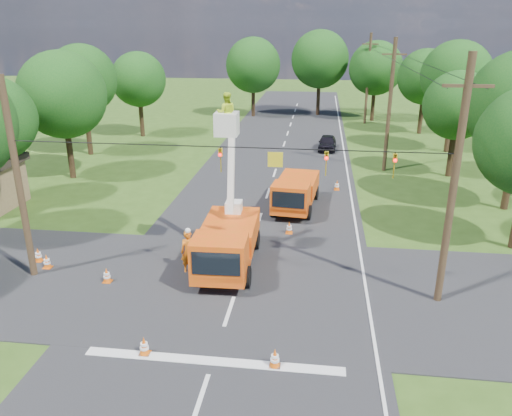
# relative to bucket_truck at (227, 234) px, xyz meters

# --- Properties ---
(ground) EXTENTS (140.00, 140.00, 0.00)m
(ground) POSITION_rel_bucket_truck_xyz_m (0.77, 16.05, -1.71)
(ground) COLOR #2F4C16
(ground) RESTS_ON ground
(road_main) EXTENTS (12.00, 100.00, 0.06)m
(road_main) POSITION_rel_bucket_truck_xyz_m (0.77, 16.05, -1.71)
(road_main) COLOR black
(road_main) RESTS_ON ground
(road_cross) EXTENTS (56.00, 10.00, 0.07)m
(road_cross) POSITION_rel_bucket_truck_xyz_m (0.77, -1.95, -1.71)
(road_cross) COLOR black
(road_cross) RESTS_ON ground
(stop_bar) EXTENTS (9.00, 0.45, 0.02)m
(stop_bar) POSITION_rel_bucket_truck_xyz_m (0.77, -7.15, -1.71)
(stop_bar) COLOR silver
(stop_bar) RESTS_ON ground
(edge_line) EXTENTS (0.12, 90.00, 0.02)m
(edge_line) POSITION_rel_bucket_truck_xyz_m (6.37, 16.05, -1.71)
(edge_line) COLOR silver
(edge_line) RESTS_ON ground
(bucket_truck) EXTENTS (2.70, 6.47, 8.13)m
(bucket_truck) POSITION_rel_bucket_truck_xyz_m (0.00, 0.00, 0.00)
(bucket_truck) COLOR #F04710
(bucket_truck) RESTS_ON ground
(second_truck) EXTENTS (2.83, 6.06, 2.20)m
(second_truck) POSITION_rel_bucket_truck_xyz_m (2.76, 8.31, -0.57)
(second_truck) COLOR #F04710
(second_truck) RESTS_ON ground
(ground_worker) EXTENTS (0.86, 0.70, 2.05)m
(ground_worker) POSITION_rel_bucket_truck_xyz_m (-1.68, -0.74, -0.68)
(ground_worker) COLOR orange
(ground_worker) RESTS_ON ground
(distant_car) EXTENTS (1.76, 3.95, 1.32)m
(distant_car) POSITION_rel_bucket_truck_xyz_m (4.84, 24.37, -1.05)
(distant_car) COLOR black
(distant_car) RESTS_ON ground
(traffic_cone_0) EXTENTS (0.38, 0.38, 0.71)m
(traffic_cone_0) POSITION_rel_bucket_truck_xyz_m (-1.68, -7.04, -1.35)
(traffic_cone_0) COLOR #E0580B
(traffic_cone_0) RESTS_ON ground
(traffic_cone_1) EXTENTS (0.38, 0.38, 0.71)m
(traffic_cone_1) POSITION_rel_bucket_truck_xyz_m (2.90, -7.13, -1.35)
(traffic_cone_1) COLOR #E0580B
(traffic_cone_1) RESTS_ON ground
(traffic_cone_2) EXTENTS (0.38, 0.38, 0.71)m
(traffic_cone_2) POSITION_rel_bucket_truck_xyz_m (2.64, 4.34, -1.35)
(traffic_cone_2) COLOR #E0580B
(traffic_cone_2) RESTS_ON ground
(traffic_cone_3) EXTENTS (0.38, 0.38, 0.71)m
(traffic_cone_3) POSITION_rel_bucket_truck_xyz_m (3.14, 7.05, -1.35)
(traffic_cone_3) COLOR #E0580B
(traffic_cone_3) RESTS_ON ground
(traffic_cone_4) EXTENTS (0.38, 0.38, 0.71)m
(traffic_cone_4) POSITION_rel_bucket_truck_xyz_m (-5.08, -2.22, -1.35)
(traffic_cone_4) COLOR #E0580B
(traffic_cone_4) RESTS_ON ground
(traffic_cone_5) EXTENTS (0.38, 0.38, 0.71)m
(traffic_cone_5) POSITION_rel_bucket_truck_xyz_m (-8.45, -1.26, -1.35)
(traffic_cone_5) COLOR #E0580B
(traffic_cone_5) RESTS_ON ground
(traffic_cone_6) EXTENTS (0.38, 0.38, 0.71)m
(traffic_cone_6) POSITION_rel_bucket_truck_xyz_m (-9.23, -0.64, -1.35)
(traffic_cone_6) COLOR #E0580B
(traffic_cone_6) RESTS_ON ground
(traffic_cone_7) EXTENTS (0.38, 0.38, 0.71)m
(traffic_cone_7) POSITION_rel_bucket_truck_xyz_m (5.44, 12.45, -1.35)
(traffic_cone_7) COLOR #E0580B
(traffic_cone_7) RESTS_ON ground
(pole_right_near) EXTENTS (1.80, 0.30, 10.00)m
(pole_right_near) POSITION_rel_bucket_truck_xyz_m (9.27, -1.95, 3.40)
(pole_right_near) COLOR #4C3823
(pole_right_near) RESTS_ON ground
(pole_right_mid) EXTENTS (1.80, 0.30, 10.00)m
(pole_right_mid) POSITION_rel_bucket_truck_xyz_m (9.27, 18.05, 3.40)
(pole_right_mid) COLOR #4C3823
(pole_right_mid) RESTS_ON ground
(pole_right_far) EXTENTS (1.80, 0.30, 10.00)m
(pole_right_far) POSITION_rel_bucket_truck_xyz_m (9.27, 38.05, 3.40)
(pole_right_far) COLOR #4C3823
(pole_right_far) RESTS_ON ground
(pole_left) EXTENTS (0.30, 0.30, 9.00)m
(pole_left) POSITION_rel_bucket_truck_xyz_m (-8.73, -1.95, 2.79)
(pole_left) COLOR #4C3823
(pole_left) RESTS_ON ground
(signal_span) EXTENTS (18.00, 0.29, 1.07)m
(signal_span) POSITION_rel_bucket_truck_xyz_m (3.00, -1.95, 4.17)
(signal_span) COLOR black
(signal_span) RESTS_ON ground
(tree_left_d) EXTENTS (6.20, 6.20, 9.24)m
(tree_left_d) POSITION_rel_bucket_truck_xyz_m (-14.23, 13.05, 4.41)
(tree_left_d) COLOR #382616
(tree_left_d) RESTS_ON ground
(tree_left_e) EXTENTS (5.80, 5.80, 9.41)m
(tree_left_e) POSITION_rel_bucket_truck_xyz_m (-16.03, 20.05, 4.78)
(tree_left_e) COLOR #382616
(tree_left_e) RESTS_ON ground
(tree_left_f) EXTENTS (5.40, 5.40, 8.40)m
(tree_left_f) POSITION_rel_bucket_truck_xyz_m (-14.03, 28.05, 3.97)
(tree_left_f) COLOR #382616
(tree_left_f) RESTS_ON ground
(tree_right_c) EXTENTS (5.00, 5.00, 7.83)m
(tree_right_c) POSITION_rel_bucket_truck_xyz_m (13.97, 17.05, 3.60)
(tree_right_c) COLOR #382616
(tree_right_c) RESTS_ON ground
(tree_right_d) EXTENTS (6.00, 6.00, 9.70)m
(tree_right_d) POSITION_rel_bucket_truck_xyz_m (15.57, 25.05, 4.97)
(tree_right_d) COLOR #382616
(tree_right_d) RESTS_ON ground
(tree_right_e) EXTENTS (5.60, 5.60, 8.63)m
(tree_right_e) POSITION_rel_bucket_truck_xyz_m (14.57, 33.05, 4.10)
(tree_right_e) COLOR #382616
(tree_right_e) RESTS_ON ground
(tree_far_a) EXTENTS (6.60, 6.60, 9.50)m
(tree_far_a) POSITION_rel_bucket_truck_xyz_m (-4.23, 41.05, 4.48)
(tree_far_a) COLOR #382616
(tree_far_a) RESTS_ON ground
(tree_far_b) EXTENTS (7.00, 7.00, 10.32)m
(tree_far_b) POSITION_rel_bucket_truck_xyz_m (3.77, 43.05, 5.10)
(tree_far_b) COLOR #382616
(tree_far_b) RESTS_ON ground
(tree_far_c) EXTENTS (6.20, 6.20, 9.18)m
(tree_far_c) POSITION_rel_bucket_truck_xyz_m (10.27, 40.05, 4.35)
(tree_far_c) COLOR #382616
(tree_far_c) RESTS_ON ground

